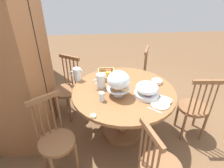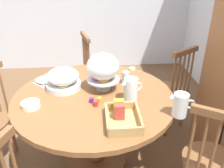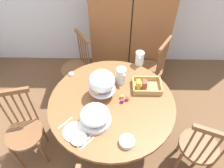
{
  "view_description": "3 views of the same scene",
  "coord_description": "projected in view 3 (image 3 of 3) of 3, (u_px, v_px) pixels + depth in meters",
  "views": [
    {
      "loc": [
        -2.1,
        0.51,
        2.06
      ],
      "look_at": [
        -0.07,
        0.33,
        0.84
      ],
      "focal_mm": 30.53,
      "sensor_mm": 36.0,
      "label": 1
    },
    {
      "loc": [
        1.64,
        0.2,
        1.74
      ],
      "look_at": [
        -0.07,
        0.33,
        0.84
      ],
      "focal_mm": 38.56,
      "sensor_mm": 36.0,
      "label": 2
    },
    {
      "loc": [
        -0.04,
        -1.17,
        2.4
      ],
      "look_at": [
        -0.07,
        0.33,
        0.84
      ],
      "focal_mm": 32.79,
      "sensor_mm": 36.0,
      "label": 3
    }
  ],
  "objects": [
    {
      "name": "wooden_armoire",
      "position": [
        130.0,
        18.0,
        2.87
      ],
      "size": [
        1.18,
        0.6,
        1.96
      ],
      "color": "brown",
      "rests_on": "ground_plane"
    },
    {
      "name": "dinner_fork",
      "position": [
        87.0,
        143.0,
        1.8
      ],
      "size": [
        0.12,
        0.14,
        0.01
      ],
      "primitive_type": "cube",
      "rotation": [
        0.0,
        0.0,
        3.98
      ],
      "color": "silver",
      "rests_on": "dining_table"
    },
    {
      "name": "windsor_chair_near_window",
      "position": [
        150.0,
        70.0,
        2.9
      ],
      "size": [
        0.46,
        0.46,
        0.97
      ],
      "color": "brown",
      "rests_on": "ground_plane"
    },
    {
      "name": "table_knife",
      "position": [
        85.0,
        141.0,
        1.81
      ],
      "size": [
        0.12,
        0.14,
        0.01
      ],
      "primitive_type": "cube",
      "rotation": [
        0.0,
        0.0,
        3.98
      ],
      "color": "silver",
      "rests_on": "dining_table"
    },
    {
      "name": "china_plate_large",
      "position": [
        75.0,
        132.0,
        1.88
      ],
      "size": [
        0.22,
        0.22,
        0.01
      ],
      "primitive_type": "cylinder",
      "color": "white",
      "rests_on": "dining_table"
    },
    {
      "name": "pastry_stand_with_dome",
      "position": [
        102.0,
        82.0,
        2.06
      ],
      "size": [
        0.28,
        0.28,
        0.34
      ],
      "color": "silver",
      "rests_on": "dining_table"
    },
    {
      "name": "ground_plane",
      "position": [
        117.0,
        150.0,
        2.54
      ],
      "size": [
        10.0,
        10.0,
        0.0
      ],
      "primitive_type": "plane",
      "color": "brown"
    },
    {
      "name": "butter_dish",
      "position": [
        71.0,
        74.0,
        2.41
      ],
      "size": [
        0.06,
        0.06,
        0.02
      ],
      "primitive_type": "cylinder",
      "color": "beige",
      "rests_on": "dining_table"
    },
    {
      "name": "drinking_glass",
      "position": [
        95.0,
        78.0,
        2.3
      ],
      "size": [
        0.06,
        0.06,
        0.11
      ],
      "primitive_type": "cylinder",
      "color": "silver",
      "rests_on": "dining_table"
    },
    {
      "name": "dining_table",
      "position": [
        112.0,
        112.0,
        2.27
      ],
      "size": [
        1.32,
        1.32,
        0.74
      ],
      "color": "brown",
      "rests_on": "ground_plane"
    },
    {
      "name": "milk_pitcher",
      "position": [
        139.0,
        59.0,
        2.5
      ],
      "size": [
        0.11,
        0.19,
        0.18
      ],
      "color": "silver",
      "rests_on": "dining_table"
    },
    {
      "name": "jam_jar_grape",
      "position": [
        122.0,
        101.0,
        2.11
      ],
      "size": [
        0.04,
        0.04,
        0.04
      ],
      "primitive_type": "cylinder",
      "color": "#5B2366",
      "rests_on": "dining_table"
    },
    {
      "name": "fruit_platter_covered",
      "position": [
        95.0,
        116.0,
        1.9
      ],
      "size": [
        0.3,
        0.3,
        0.18
      ],
      "color": "silver",
      "rests_on": "dining_table"
    },
    {
      "name": "jam_jar_apricot",
      "position": [
        122.0,
        97.0,
        2.15
      ],
      "size": [
        0.04,
        0.04,
        0.04
      ],
      "primitive_type": "cylinder",
      "color": "orange",
      "rests_on": "dining_table"
    },
    {
      "name": "windsor_chair_by_cabinet",
      "position": [
        77.0,
        69.0,
        2.92
      ],
      "size": [
        0.46,
        0.46,
        0.97
      ],
      "color": "brown",
      "rests_on": "ground_plane"
    },
    {
      "name": "jam_jar_strawberry",
      "position": [
        127.0,
        99.0,
        2.13
      ],
      "size": [
        0.04,
        0.04,
        0.04
      ],
      "primitive_type": "cylinder",
      "color": "#B7282D",
      "rests_on": "dining_table"
    },
    {
      "name": "cereal_basket",
      "position": [
        145.0,
        86.0,
        2.24
      ],
      "size": [
        0.32,
        0.24,
        0.12
      ],
      "color": "tan",
      "rests_on": "dining_table"
    },
    {
      "name": "windsor_chair_host_seat",
      "position": [
        198.0,
        148.0,
        2.08
      ],
      "size": [
        0.43,
        0.43,
        0.97
      ],
      "color": "brown",
      "rests_on": "ground_plane"
    },
    {
      "name": "soup_spoon",
      "position": [
        65.0,
        123.0,
        1.95
      ],
      "size": [
        0.12,
        0.14,
        0.01
      ],
      "primitive_type": "cube",
      "rotation": [
        0.0,
        0.0,
        3.98
      ],
      "color": "silver",
      "rests_on": "dining_table"
    },
    {
      "name": "orange_juice_pitcher",
      "position": [
        121.0,
        76.0,
        2.27
      ],
      "size": [
        0.11,
        0.18,
        0.19
      ],
      "color": "silver",
      "rests_on": "dining_table"
    },
    {
      "name": "china_plate_small",
      "position": [
        79.0,
        138.0,
        1.82
      ],
      "size": [
        0.15,
        0.15,
        0.01
      ],
      "primitive_type": "cylinder",
      "color": "white",
      "rests_on": "china_plate_large"
    },
    {
      "name": "windsor_chair_facing_door",
      "position": [
        25.0,
        132.0,
        2.21
      ],
      "size": [
        0.42,
        0.42,
        0.97
      ],
      "color": "brown",
      "rests_on": "ground_plane"
    },
    {
      "name": "cereal_bowl",
      "position": [
        127.0,
        142.0,
        1.79
      ],
      "size": [
        0.14,
        0.14,
        0.04
      ],
      "primitive_type": "cylinder",
      "color": "white",
      "rests_on": "dining_table"
    }
  ]
}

